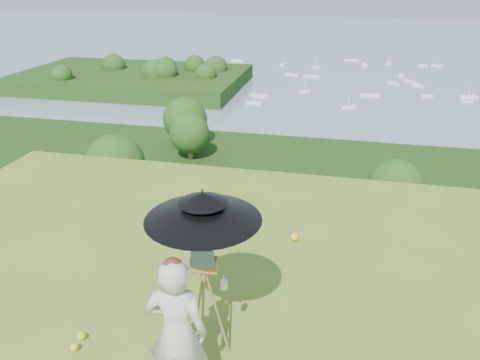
# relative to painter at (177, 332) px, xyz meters

# --- Properties ---
(forest_slope) EXTENTS (140.00, 56.00, 22.00)m
(forest_slope) POSITION_rel_painter_xyz_m (0.69, 34.47, -29.88)
(forest_slope) COLOR #14340E
(forest_slope) RESTS_ON bay_water
(shoreline_tier) EXTENTS (170.00, 28.00, 8.00)m
(shoreline_tier) POSITION_rel_painter_xyz_m (0.69, 74.47, -36.88)
(shoreline_tier) COLOR gray
(shoreline_tier) RESTS_ON bay_water
(bay_water) EXTENTS (700.00, 700.00, 0.00)m
(bay_water) POSITION_rel_painter_xyz_m (0.69, 239.47, -34.88)
(bay_water) COLOR slate
(bay_water) RESTS_ON ground
(peninsula) EXTENTS (90.00, 60.00, 12.00)m
(peninsula) POSITION_rel_painter_xyz_m (-74.31, 154.47, -29.88)
(peninsula) COLOR #14340E
(peninsula) RESTS_ON bay_water
(slope_trees) EXTENTS (110.00, 50.00, 6.00)m
(slope_trees) POSITION_rel_painter_xyz_m (0.69, 34.47, -15.88)
(slope_trees) COLOR #1D4314
(slope_trees) RESTS_ON forest_slope
(harbor_town) EXTENTS (110.00, 22.00, 5.00)m
(harbor_town) POSITION_rel_painter_xyz_m (0.69, 74.47, -30.38)
(harbor_town) COLOR beige
(harbor_town) RESTS_ON shoreline_tier
(moored_boats) EXTENTS (140.00, 140.00, 0.70)m
(moored_boats) POSITION_rel_painter_xyz_m (-11.81, 160.47, -34.53)
(moored_boats) COLOR white
(moored_boats) RESTS_ON bay_water
(painter) EXTENTS (0.67, 0.46, 1.77)m
(painter) POSITION_rel_painter_xyz_m (0.00, 0.00, 0.00)
(painter) COLOR silver
(painter) RESTS_ON ground
(field_easel) EXTENTS (0.64, 0.64, 1.55)m
(field_easel) POSITION_rel_painter_xyz_m (0.13, 0.60, -0.11)
(field_easel) COLOR #95683E
(field_easel) RESTS_ON ground
(sun_umbrella) EXTENTS (1.36, 1.36, 0.96)m
(sun_umbrella) POSITION_rel_painter_xyz_m (0.13, 0.63, 0.87)
(sun_umbrella) COLOR black
(sun_umbrella) RESTS_ON field_easel
(painter_cap) EXTENTS (0.24, 0.28, 0.10)m
(painter_cap) POSITION_rel_painter_xyz_m (0.00, 0.00, 0.83)
(painter_cap) COLOR #E47D7F
(painter_cap) RESTS_ON painter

